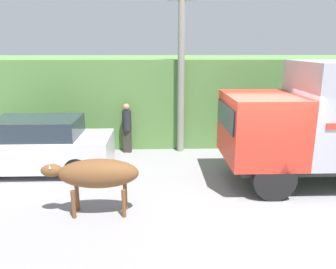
{
  "coord_description": "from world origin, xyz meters",
  "views": [
    {
      "loc": [
        -2.42,
        -7.22,
        3.55
      ],
      "look_at": [
        -2.17,
        0.12,
        1.58
      ],
      "focal_mm": 35.0,
      "sensor_mm": 36.0,
      "label": 1
    }
  ],
  "objects_px": {
    "brown_cow": "(96,174)",
    "utility_pole": "(181,65)",
    "parked_suv": "(35,146)",
    "pedestrian_on_hill": "(127,125)"
  },
  "relations": [
    {
      "from": "pedestrian_on_hill",
      "to": "brown_cow",
      "type": "bearing_deg",
      "value": 95.5
    },
    {
      "from": "parked_suv",
      "to": "utility_pole",
      "type": "distance_m",
      "value": 5.19
    },
    {
      "from": "parked_suv",
      "to": "pedestrian_on_hill",
      "type": "bearing_deg",
      "value": 34.43
    },
    {
      "from": "parked_suv",
      "to": "utility_pole",
      "type": "xyz_separation_m",
      "value": [
        4.35,
        1.81,
        2.19
      ]
    },
    {
      "from": "utility_pole",
      "to": "parked_suv",
      "type": "bearing_deg",
      "value": -157.34
    },
    {
      "from": "brown_cow",
      "to": "parked_suv",
      "type": "distance_m",
      "value": 3.44
    },
    {
      "from": "brown_cow",
      "to": "utility_pole",
      "type": "relative_size",
      "value": 0.36
    },
    {
      "from": "pedestrian_on_hill",
      "to": "utility_pole",
      "type": "relative_size",
      "value": 0.3
    },
    {
      "from": "parked_suv",
      "to": "brown_cow",
      "type": "bearing_deg",
      "value": -49.87
    },
    {
      "from": "brown_cow",
      "to": "utility_pole",
      "type": "distance_m",
      "value": 5.31
    }
  ]
}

